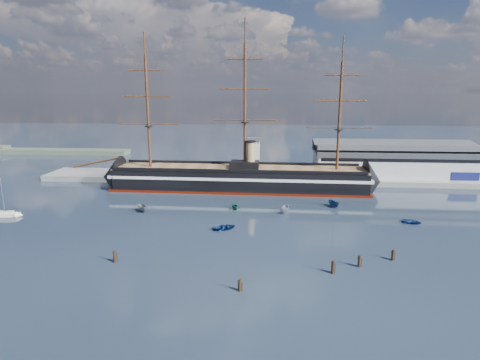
{
  "coord_description": "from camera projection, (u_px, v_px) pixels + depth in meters",
  "views": [
    {
      "loc": [
        9.88,
        -78.62,
        34.44
      ],
      "look_at": [
        0.62,
        35.0,
        9.0
      ],
      "focal_mm": 30.0,
      "sensor_mm": 36.0,
      "label": 1
    }
  ],
  "objects": [
    {
      "name": "warehouse",
      "position": [
        396.0,
        160.0,
        156.24
      ],
      "size": [
        63.0,
        21.0,
        11.6
      ],
      "color": "#B7BABC",
      "rests_on": "ground"
    },
    {
      "name": "shoreline",
      "position": [
        8.0,
        150.0,
        226.81
      ],
      "size": [
        120.0,
        10.0,
        4.0
      ],
      "color": "#3F4C38",
      "rests_on": "ground"
    },
    {
      "name": "warship",
      "position": [
        234.0,
        178.0,
        142.52
      ],
      "size": [
        113.0,
        17.6,
        53.94
      ],
      "rotation": [
        0.0,
        0.0,
        -0.02
      ],
      "color": "black",
      "rests_on": "ground"
    },
    {
      "name": "quay_tower",
      "position": [
        254.0,
        157.0,
        153.41
      ],
      "size": [
        5.0,
        5.0,
        15.0
      ],
      "color": "silver",
      "rests_on": "ground"
    },
    {
      "name": "piling_extra",
      "position": [
        333.0,
        273.0,
        77.3
      ],
      "size": [
        0.64,
        0.64,
        3.33
      ],
      "primitive_type": "cylinder",
      "color": "black",
      "rests_on": "ground"
    },
    {
      "name": "motorboat_c",
      "position": [
        285.0,
        213.0,
        115.82
      ],
      "size": [
        6.13,
        3.43,
        2.32
      ],
      "primitive_type": "imported",
      "rotation": [
        0.0,
        0.0,
        -0.24
      ],
      "color": "gray",
      "rests_on": "ground"
    },
    {
      "name": "motorboat_a",
      "position": [
        143.0,
        212.0,
        116.84
      ],
      "size": [
        6.61,
        5.34,
        2.54
      ],
      "primitive_type": "imported",
      "rotation": [
        0.0,
        0.0,
        0.56
      ],
      "color": "slate",
      "rests_on": "ground"
    },
    {
      "name": "motorboat_e",
      "position": [
        411.0,
        223.0,
        106.38
      ],
      "size": [
        2.43,
        3.33,
        1.45
      ],
      "primitive_type": "imported",
      "rotation": [
        0.0,
        0.0,
        1.14
      ],
      "color": "navy",
      "rests_on": "ground"
    },
    {
      "name": "sailboat",
      "position": [
        7.0,
        214.0,
        112.23
      ],
      "size": [
        7.15,
        3.05,
        11.07
      ],
      "rotation": [
        0.0,
        0.0,
        0.15
      ],
      "color": "silver",
      "rests_on": "ground"
    },
    {
      "name": "motorboat_f",
      "position": [
        334.0,
        207.0,
        121.45
      ],
      "size": [
        6.16,
        4.33,
        2.32
      ],
      "primitive_type": "imported",
      "rotation": [
        0.0,
        0.0,
        0.43
      ],
      "color": "navy",
      "rests_on": "ground"
    },
    {
      "name": "piling_near_right",
      "position": [
        359.0,
        267.0,
        80.11
      ],
      "size": [
        0.64,
        0.64,
        3.21
      ],
      "primitive_type": "cylinder",
      "color": "black",
      "rests_on": "ground"
    },
    {
      "name": "motorboat_d",
      "position": [
        235.0,
        209.0,
        119.16
      ],
      "size": [
        7.33,
        5.3,
        2.47
      ],
      "primitive_type": "imported",
      "rotation": [
        0.0,
        0.0,
        0.4
      ],
      "color": "#165E42",
      "rests_on": "ground"
    },
    {
      "name": "quay",
      "position": [
        272.0,
        180.0,
        157.9
      ],
      "size": [
        180.0,
        18.0,
        2.0
      ],
      "primitive_type": "cube",
      "color": "slate",
      "rests_on": "ground"
    },
    {
      "name": "piling_near_mid",
      "position": [
        240.0,
        291.0,
        70.48
      ],
      "size": [
        0.64,
        0.64,
        2.97
      ],
      "primitive_type": "cylinder",
      "color": "black",
      "rests_on": "ground"
    },
    {
      "name": "ground",
      "position": [
        239.0,
        205.0,
        123.67
      ],
      "size": [
        600.0,
        600.0,
        0.0
      ],
      "primitive_type": "plane",
      "color": "#1A222F",
      "rests_on": "ground"
    },
    {
      "name": "motorboat_b",
      "position": [
        224.0,
        229.0,
        101.81
      ],
      "size": [
        2.81,
        3.93,
        1.7
      ],
      "primitive_type": "imported",
      "rotation": [
        0.0,
        0.0,
        1.99
      ],
      "color": "navy",
      "rests_on": "ground"
    },
    {
      "name": "piling_far_right",
      "position": [
        392.0,
        260.0,
        83.32
      ],
      "size": [
        0.64,
        0.64,
        3.02
      ],
      "primitive_type": "cylinder",
      "color": "black",
      "rests_on": "ground"
    },
    {
      "name": "piling_near_left",
      "position": [
        115.0,
        262.0,
        82.31
      ],
      "size": [
        0.64,
        0.64,
        3.23
      ],
      "primitive_type": "cylinder",
      "color": "black",
      "rests_on": "ground"
    }
  ]
}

